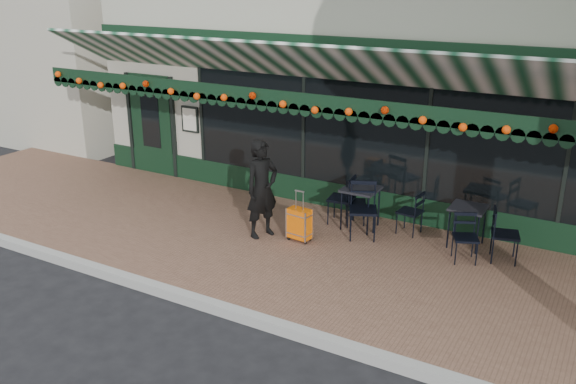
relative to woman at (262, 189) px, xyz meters
The scene contains 15 objects.
ground 2.53m from the woman, 69.28° to the right, with size 80.00×80.00×0.00m, color black.
sidewalk 1.24m from the woman, 11.91° to the right, with size 18.00×4.00×0.15m, color brown.
curb 2.57m from the woman, 69.95° to the right, with size 18.00×0.16×0.15m, color #9E9E99.
restaurant_building 5.86m from the woman, 81.74° to the left, with size 12.00×9.60×4.50m.
neighbor_building_left 13.57m from the woman, 154.43° to the left, with size 12.00×8.00×4.80m, color #A9A494.
woman is the anchor object (origin of this frame).
suitcase 0.86m from the woman, 10.53° to the left, with size 0.41×0.26×0.88m.
cafe_table_a 3.38m from the woman, 22.38° to the left, with size 0.56×0.56×0.69m.
cafe_table_b 1.74m from the woman, 40.99° to the left, with size 0.60×0.60×0.74m.
chair_a_left 2.56m from the woman, 31.70° to the left, with size 0.39×0.39×0.77m, color black, non-canonical shape.
chair_a_right 3.93m from the woman, 15.18° to the left, with size 0.43×0.43×0.86m, color black, non-canonical shape.
chair_a_front 3.36m from the woman, 12.20° to the left, with size 0.38×0.38×0.77m, color black, non-canonical shape.
chair_b_left 1.55m from the woman, 51.95° to the left, with size 0.45×0.45×0.89m, color black, non-canonical shape.
chair_b_right 1.79m from the woman, 48.61° to the left, with size 0.38×0.38×0.76m, color black, non-canonical shape.
chair_b_front 1.73m from the woman, 26.86° to the left, with size 0.48×0.48×0.97m, color black, non-canonical shape.
Camera 1 is at (4.30, -5.95, 4.36)m, focal length 38.00 mm.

